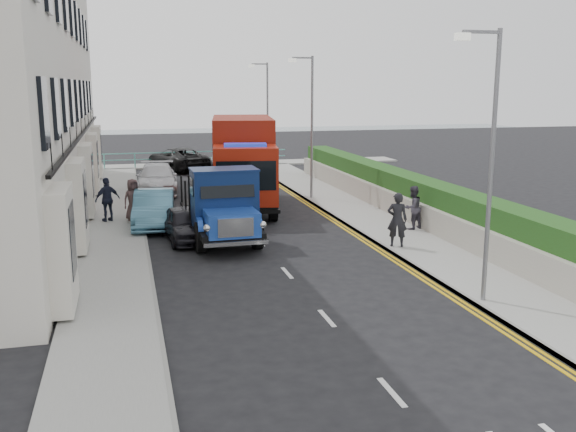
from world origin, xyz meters
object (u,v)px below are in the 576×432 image
object	(u,v)px
lamp_mid	(310,119)
red_lorry	(243,160)
pedestrian_east_near	(397,220)
parked_car_front	(185,224)
lamp_far	(266,111)
bedford_lorry	(224,210)
lamp_near	(488,152)

from	to	relation	value
lamp_mid	red_lorry	world-z (taller)	lamp_mid
lamp_mid	pedestrian_east_near	size ratio (longest dim) A/B	3.69
red_lorry	parked_car_front	bearing A→B (deg)	-110.30
lamp_far	parked_car_front	xyz separation A→B (m)	(-6.78, -17.00, -3.38)
bedford_lorry	lamp_far	bearing A→B (deg)	71.77
lamp_near	lamp_mid	size ratio (longest dim) A/B	1.00
bedford_lorry	red_lorry	distance (m)	7.18
pedestrian_east_near	red_lorry	bearing A→B (deg)	-43.44
lamp_near	red_lorry	xyz separation A→B (m)	(-3.51, 14.89, -1.79)
red_lorry	pedestrian_east_near	xyz separation A→B (m)	(3.74, -9.07, -1.13)
lamp_near	parked_car_front	bearing A→B (deg)	126.98
lamp_far	pedestrian_east_near	xyz separation A→B (m)	(0.22, -20.19, -2.93)
lamp_far	pedestrian_east_near	size ratio (longest dim) A/B	3.69
lamp_near	red_lorry	size ratio (longest dim) A/B	0.85
lamp_mid	lamp_far	distance (m)	10.00
lamp_near	lamp_mid	bearing A→B (deg)	90.00
lamp_near	parked_car_front	world-z (taller)	lamp_near
lamp_near	lamp_far	distance (m)	26.00
lamp_near	lamp_mid	distance (m)	16.00
pedestrian_east_near	bedford_lorry	bearing A→B (deg)	2.83
lamp_near	red_lorry	world-z (taller)	lamp_near
lamp_mid	bedford_lorry	world-z (taller)	lamp_mid
lamp_mid	parked_car_front	size ratio (longest dim) A/B	1.92
bedford_lorry	pedestrian_east_near	size ratio (longest dim) A/B	3.08
red_lorry	lamp_far	bearing A→B (deg)	81.17
parked_car_front	pedestrian_east_near	size ratio (longest dim) A/B	1.92
bedford_lorry	parked_car_front	xyz separation A→B (m)	(-1.29, 0.95, -0.64)
lamp_far	bedford_lorry	xyz separation A→B (m)	(-5.49, -17.95, -2.74)
red_lorry	parked_car_front	world-z (taller)	red_lorry
lamp_far	parked_car_front	bearing A→B (deg)	-111.74
red_lorry	lamp_near	bearing A→B (deg)	-68.01
lamp_mid	lamp_near	bearing A→B (deg)	-90.00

